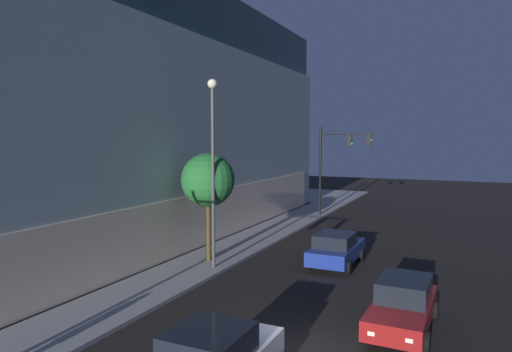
# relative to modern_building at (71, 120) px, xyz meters

# --- Properties ---
(modern_building) EXTENTS (33.42, 24.96, 14.94)m
(modern_building) POSITION_rel_modern_building_xyz_m (0.00, 0.00, 0.00)
(modern_building) COLOR #4C4C51
(modern_building) RESTS_ON ground
(traffic_light_far_corner) EXTENTS (0.61, 4.14, 6.90)m
(traffic_light_far_corner) POSITION_rel_modern_building_xyz_m (10.75, -16.52, -2.46)
(traffic_light_far_corner) COLOR black
(traffic_light_far_corner) RESTS_ON sidewalk_corner
(street_lamp_sidewalk) EXTENTS (0.44, 0.44, 8.66)m
(street_lamp_sidewalk) POSITION_rel_modern_building_xyz_m (-5.87, -14.94, -1.86)
(street_lamp_sidewalk) COLOR #424242
(street_lamp_sidewalk) RESTS_ON sidewalk_corner
(sidewalk_tree) EXTENTS (2.62, 2.62, 5.28)m
(sidewalk_tree) POSITION_rel_modern_building_xyz_m (-4.93, -14.10, -3.30)
(sidewalk_tree) COLOR #483A1E
(sidewalk_tree) RESTS_ON sidewalk_corner
(car_red) EXTENTS (4.47, 2.05, 1.60)m
(car_red) POSITION_rel_modern_building_xyz_m (-9.05, -23.80, -6.59)
(car_red) COLOR maroon
(car_red) RESTS_ON ground
(car_blue) EXTENTS (4.28, 2.13, 1.59)m
(car_blue) POSITION_rel_modern_building_xyz_m (-2.63, -19.89, -6.59)
(car_blue) COLOR navy
(car_blue) RESTS_ON ground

